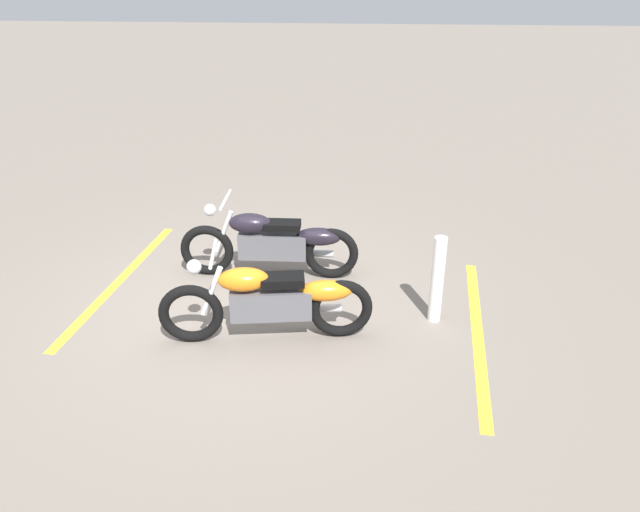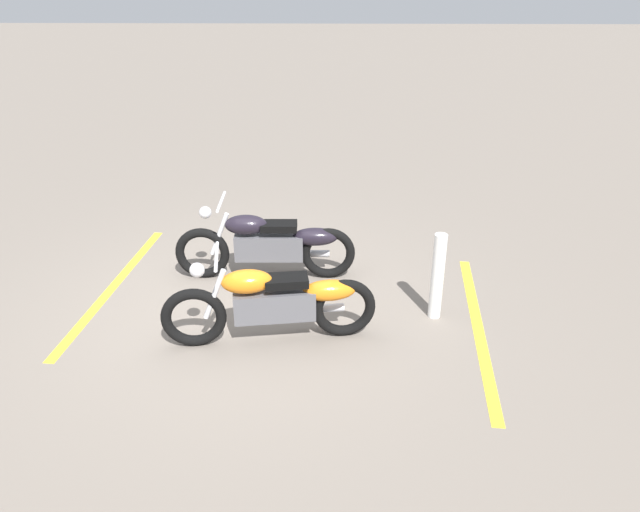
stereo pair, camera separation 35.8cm
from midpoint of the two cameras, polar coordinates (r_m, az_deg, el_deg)
ground_plane at (r=7.33m, az=-8.72°, el=-4.51°), size 60.00×60.00×0.00m
motorcycle_bright_foreground at (r=6.44m, az=-5.74°, el=-4.21°), size 2.22×0.68×1.04m
motorcycle_dark_foreground at (r=7.68m, az=-5.99°, el=1.11°), size 2.23×0.62×1.04m
bollard_post at (r=6.88m, az=9.27°, el=-1.90°), size 0.14×0.14×1.01m
parking_stripe_near at (r=8.11m, az=-19.62°, el=-2.61°), size 0.43×3.20×0.01m
parking_stripe_mid at (r=7.01m, az=12.87°, el=-6.43°), size 0.43×3.20×0.01m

